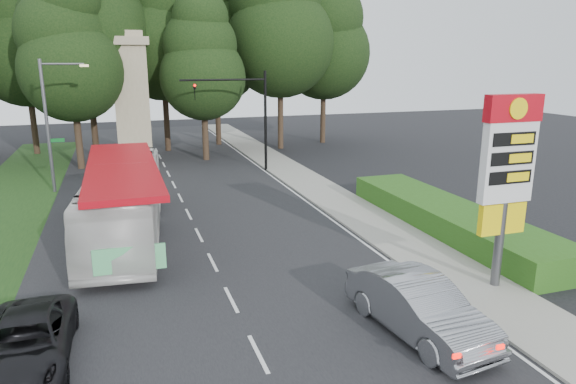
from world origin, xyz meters
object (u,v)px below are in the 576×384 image
object	(u,v)px
sedan_silver	(419,306)
suv_charcoal	(27,343)
gas_station_pylon	(507,166)
traffic_signal_mast	(247,107)
monument	(131,98)
transit_bus	(125,202)
streetlight_signs	(50,120)

from	to	relation	value
sedan_silver	suv_charcoal	world-z (taller)	sedan_silver
gas_station_pylon	traffic_signal_mast	distance (m)	22.29
gas_station_pylon	sedan_silver	bearing A→B (deg)	-156.79
monument	suv_charcoal	xyz separation A→B (m)	(-3.95, -28.05, -4.43)
transit_bus	suv_charcoal	world-z (taller)	transit_bus
transit_bus	sedan_silver	distance (m)	14.15
transit_bus	streetlight_signs	bearing A→B (deg)	116.06
monument	transit_bus	xyz separation A→B (m)	(-1.17, -18.24, -3.39)
gas_station_pylon	transit_bus	size ratio (longest dim) A/B	0.56
sedan_silver	streetlight_signs	bearing A→B (deg)	111.06
streetlight_signs	monument	world-z (taller)	monument
streetlight_signs	sedan_silver	size ratio (longest dim) A/B	1.52
monument	transit_bus	world-z (taller)	monument
sedan_silver	transit_bus	bearing A→B (deg)	117.15
traffic_signal_mast	streetlight_signs	size ratio (longest dim) A/B	0.90
transit_bus	suv_charcoal	bearing A→B (deg)	-100.24
transit_bus	gas_station_pylon	bearing A→B (deg)	-32.70
gas_station_pylon	sedan_silver	world-z (taller)	gas_station_pylon
sedan_silver	traffic_signal_mast	bearing A→B (deg)	80.66
streetlight_signs	monument	bearing A→B (deg)	58.03
suv_charcoal	streetlight_signs	bearing A→B (deg)	93.79
monument	gas_station_pylon	bearing A→B (deg)	-68.20
traffic_signal_mast	monument	xyz separation A→B (m)	(-7.68, 6.00, 0.43)
traffic_signal_mast	streetlight_signs	bearing A→B (deg)	-171.08
streetlight_signs	sedan_silver	xyz separation A→B (m)	(11.80, -21.90, -3.57)
streetlight_signs	monument	distance (m)	9.44
gas_station_pylon	transit_bus	world-z (taller)	gas_station_pylon
transit_bus	sedan_silver	xyz separation A→B (m)	(7.98, -11.65, -0.85)
suv_charcoal	gas_station_pylon	bearing A→B (deg)	1.02
gas_station_pylon	suv_charcoal	xyz separation A→B (m)	(-15.15, -0.05, -3.77)
gas_station_pylon	suv_charcoal	bearing A→B (deg)	-179.82
traffic_signal_mast	suv_charcoal	xyz separation A→B (m)	(-11.63, -22.05, -4.00)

